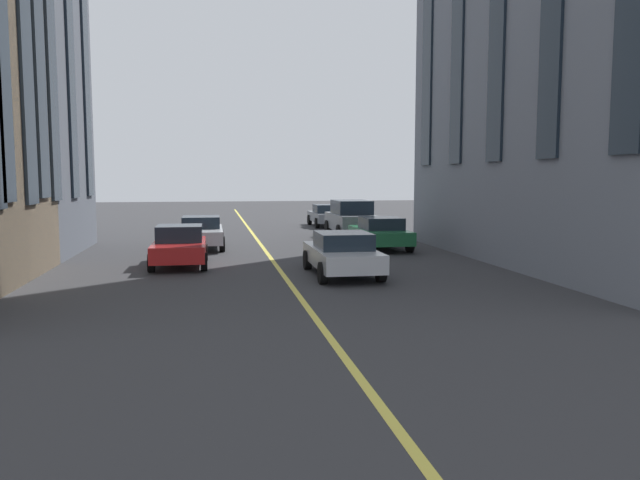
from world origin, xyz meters
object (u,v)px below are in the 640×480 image
object	(u,v)px
car_silver_parked_a	(342,253)
car_green_trailing	(380,233)
car_red_oncoming	(180,246)
car_grey_near	(351,218)
car_silver_mid	(201,232)
car_grey_far	(327,215)

from	to	relation	value
car_silver_parked_a	car_green_trailing	size ratio (longest dim) A/B	1.00
car_green_trailing	car_red_oncoming	world-z (taller)	car_red_oncoming
car_silver_parked_a	car_red_oncoming	world-z (taller)	car_red_oncoming
car_red_oncoming	car_green_trailing	bearing A→B (deg)	-65.50
car_silver_parked_a	car_grey_near	world-z (taller)	car_grey_near
car_silver_mid	car_red_oncoming	xyz separation A→B (m)	(-5.39, 0.65, -0.00)
car_silver_parked_a	car_green_trailing	bearing A→B (deg)	-24.54
car_grey_far	car_green_trailing	size ratio (longest dim) A/B	1.00
car_grey_near	car_red_oncoming	distance (m)	12.37
car_green_trailing	car_grey_near	world-z (taller)	car_grey_near
car_grey_near	car_red_oncoming	xyz separation A→B (m)	(-9.26, 8.20, -0.27)
car_silver_mid	car_grey_near	bearing A→B (deg)	-62.84
car_grey_near	car_red_oncoming	size ratio (longest dim) A/B	1.21
car_green_trailing	car_grey_far	bearing A→B (deg)	0.00
car_green_trailing	car_silver_mid	xyz separation A→B (m)	(1.65, 7.54, 0.00)
car_green_trailing	car_red_oncoming	distance (m)	9.01
car_grey_far	car_red_oncoming	distance (m)	18.08
car_red_oncoming	car_grey_near	bearing A→B (deg)	-41.52
car_grey_far	car_red_oncoming	size ratio (longest dim) A/B	1.13
car_grey_near	car_green_trailing	bearing A→B (deg)	-180.00
car_green_trailing	car_grey_near	distance (m)	5.53
car_red_oncoming	car_grey_far	bearing A→B (deg)	-26.96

